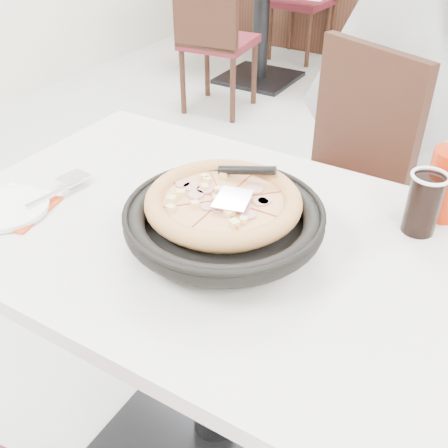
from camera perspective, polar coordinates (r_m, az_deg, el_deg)
The scene contains 15 objects.
floor at distance 1.72m, azimuth 13.42°, elevation -21.71°, with size 7.00×7.00×0.00m, color #A6A6A2.
main_table at distance 1.40m, azimuth -1.18°, elevation -12.96°, with size 1.20×0.80×0.75m, color silver, non-canonical shape.
chair_far at distance 1.79m, azimuth 9.94°, elevation 2.74°, with size 0.42×0.42×0.95m, color black, non-canonical shape.
trivet at distance 1.08m, azimuth 0.66°, elevation -1.80°, with size 0.13×0.13×0.04m, color black.
pizza_pan at distance 1.07m, azimuth 0.00°, elevation -0.35°, with size 0.35×0.35×0.01m, color black.
pizza at distance 1.10m, azimuth -0.07°, elevation 1.75°, with size 0.28×0.28×0.02m, color #DB9752.
pizza_server at distance 1.07m, azimuth 0.98°, elevation 2.77°, with size 0.07×0.09×0.00m, color silver.
napkin at distance 1.31m, azimuth -21.62°, elevation 1.92°, with size 0.16×0.16×0.00m, color white.
side_plate at distance 1.29m, azimuth -22.53°, elevation 1.56°, with size 0.18×0.18×0.01m, color white.
fork at distance 1.30m, azimuth -17.95°, elevation 3.22°, with size 0.01×0.16×0.00m, color silver.
cola_glass at distance 1.18m, azimuth 20.86°, elevation 1.94°, with size 0.07×0.07×0.13m, color black.
red_cup at distance 1.25m, azimuth 23.08°, elevation 4.00°, with size 0.09×0.09×0.16m, color #B02005.
diner_person at distance 2.09m, azimuth 18.17°, elevation 19.53°, with size 0.67×0.44×1.83m, color #ABAAAF.
bg_table_left at distance 4.16m, azimuth 4.01°, elevation 20.31°, with size 1.20×0.80×0.75m, color silver, non-canonical shape.
bg_chair_left_near at distance 3.56m, azimuth -0.55°, elevation 19.60°, with size 0.42×0.42×0.95m, color black, non-canonical shape.
Camera 1 is at (0.15, -0.97, 1.41)m, focal length 42.00 mm.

